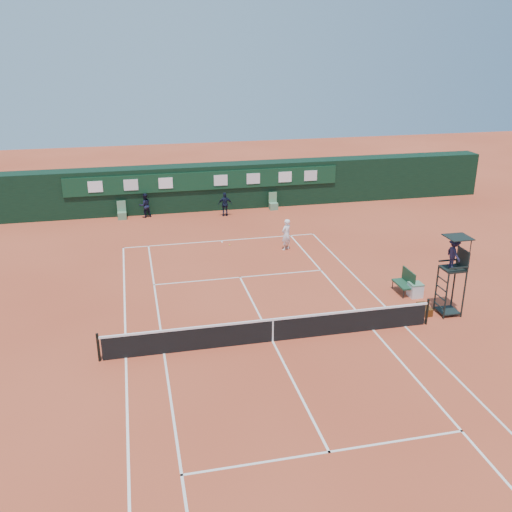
{
  "coord_description": "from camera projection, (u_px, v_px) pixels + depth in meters",
  "views": [
    {
      "loc": [
        -4.84,
        -18.55,
        10.8
      ],
      "look_at": [
        0.7,
        6.0,
        1.2
      ],
      "focal_mm": 40.0,
      "sensor_mm": 36.0,
      "label": 1
    }
  ],
  "objects": [
    {
      "name": "ball_kid_right",
      "position": [
        225.0,
        204.0,
        36.89
      ],
      "size": [
        0.93,
        0.42,
        1.56
      ],
      "primitive_type": "imported",
      "rotation": [
        0.0,
        0.0,
        3.1
      ],
      "color": "black",
      "rests_on": "ground"
    },
    {
      "name": "back_wall",
      "position": [
        204.0,
        187.0,
        38.29
      ],
      "size": [
        40.0,
        1.65,
        3.0
      ],
      "color": "black",
      "rests_on": "ground"
    },
    {
      "name": "ball_kid_left",
      "position": [
        145.0,
        205.0,
        36.65
      ],
      "size": [
        0.91,
        0.8,
        1.57
      ],
      "primitive_type": "imported",
      "rotation": [
        0.0,
        0.0,
        3.44
      ],
      "color": "black",
      "rests_on": "ground"
    },
    {
      "name": "cooler",
      "position": [
        415.0,
        290.0,
        25.43
      ],
      "size": [
        0.57,
        0.57,
        0.65
      ],
      "color": "silver",
      "rests_on": "ground"
    },
    {
      "name": "umpire_chair",
      "position": [
        454.0,
        259.0,
        23.07
      ],
      "size": [
        0.96,
        0.95,
        3.42
      ],
      "color": "black",
      "rests_on": "ground"
    },
    {
      "name": "court_lines",
      "position": [
        273.0,
        341.0,
        21.75
      ],
      "size": [
        11.05,
        23.85,
        0.01
      ],
      "color": "silver",
      "rests_on": "ground"
    },
    {
      "name": "ground",
      "position": [
        273.0,
        341.0,
        21.75
      ],
      "size": [
        90.0,
        90.0,
        0.0
      ],
      "primitive_type": "plane",
      "color": "#C74D2F",
      "rests_on": "ground"
    },
    {
      "name": "linesman_chair_left",
      "position": [
        122.0,
        214.0,
        36.44
      ],
      "size": [
        0.55,
        0.5,
        1.15
      ],
      "color": "#537F5A",
      "rests_on": "ground"
    },
    {
      "name": "tennis_bag",
      "position": [
        424.0,
        309.0,
        23.97
      ],
      "size": [
        0.43,
        0.89,
        0.32
      ],
      "primitive_type": "cube",
      "rotation": [
        0.0,
        0.0,
        -0.07
      ],
      "color": "black",
      "rests_on": "ground"
    },
    {
      "name": "tennis_ball",
      "position": [
        230.0,
        245.0,
        31.86
      ],
      "size": [
        0.07,
        0.07,
        0.07
      ],
      "primitive_type": "sphere",
      "color": "yellow",
      "rests_on": "ground"
    },
    {
      "name": "player",
      "position": [
        286.0,
        235.0,
        30.93
      ],
      "size": [
        0.76,
        0.69,
        1.73
      ],
      "primitive_type": "imported",
      "rotation": [
        0.0,
        0.0,
        3.71
      ],
      "color": "white",
      "rests_on": "ground"
    },
    {
      "name": "tennis_net",
      "position": [
        273.0,
        329.0,
        21.57
      ],
      "size": [
        12.9,
        0.1,
        1.1
      ],
      "color": "black",
      "rests_on": "ground"
    },
    {
      "name": "linesman_chair_right",
      "position": [
        273.0,
        205.0,
        38.5
      ],
      "size": [
        0.55,
        0.5,
        1.15
      ],
      "color": "#578562",
      "rests_on": "ground"
    },
    {
      "name": "player_bench",
      "position": [
        405.0,
        281.0,
        25.69
      ],
      "size": [
        0.56,
        1.2,
        1.1
      ],
      "color": "#1B432C",
      "rests_on": "ground"
    }
  ]
}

